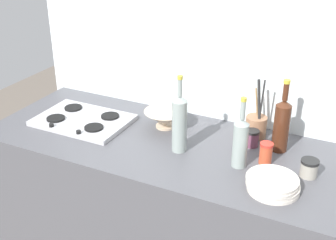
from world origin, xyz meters
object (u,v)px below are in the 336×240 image
Objects in this scene: plate_stack at (273,184)px; wine_bottle_leftmost at (282,124)px; wine_bottle_mid_right at (179,123)px; condiment_jar_front at (252,138)px; condiment_jar_spare at (266,153)px; utensil_crock at (256,125)px; stovetop_hob at (83,120)px; condiment_jar_rear at (309,169)px; wine_bottle_mid_left at (240,141)px; mixing_bowl at (165,118)px.

plate_stack is 0.62× the size of wine_bottle_leftmost.
wine_bottle_mid_right is (-0.41, -0.21, 0.01)m from wine_bottle_leftmost.
condiment_jar_spare is at bearing -51.97° from condiment_jar_front.
stovetop_hob is at bearing -164.03° from utensil_crock.
wine_bottle_mid_right is at bearing -170.68° from condiment_jar_spare.
condiment_jar_rear is at bearing -45.78° from wine_bottle_leftmost.
condiment_jar_front is at bearing 9.57° from stovetop_hob.
condiment_jar_rear is at bearing 8.97° from wine_bottle_mid_left.
condiment_jar_rear is (0.29, -0.15, -0.00)m from condiment_jar_front.
plate_stack is 0.59× the size of wine_bottle_mid_right.
wine_bottle_mid_right reaches higher than utensil_crock.
plate_stack is at bearing -26.19° from mixing_bowl.
wine_bottle_leftmost is 1.14× the size of utensil_crock.
condiment_jar_front is (-0.18, 0.31, 0.01)m from plate_stack.
stovetop_hob is 0.87m from wine_bottle_mid_left.
mixing_bowl is at bearing 19.20° from stovetop_hob.
wine_bottle_mid_right is 0.40m from condiment_jar_spare.
stovetop_hob is 1.05m from plate_stack.
utensil_crock is at bearing 149.21° from wine_bottle_leftmost.
utensil_crock is 3.75× the size of condiment_jar_front.
stovetop_hob is 0.96m from condiment_jar_spare.
condiment_jar_spare reaches higher than condiment_jar_front.
wine_bottle_mid_left is at bearing 146.61° from plate_stack.
plate_stack is 2.17× the size of condiment_jar_spare.
plate_stack is 0.35m from wine_bottle_leftmost.
mixing_bowl is (-0.63, 0.31, 0.02)m from plate_stack.
condiment_jar_rear is 0.19m from condiment_jar_spare.
wine_bottle_leftmost is at bearing 134.22° from condiment_jar_rear.
wine_bottle_leftmost is at bearing 8.14° from condiment_jar_front.
wine_bottle_mid_right is 4.79× the size of condiment_jar_rear.
utensil_crock is at bearing 140.22° from condiment_jar_rear.
wine_bottle_mid_left is 0.29m from wine_bottle_mid_right.
condiment_jar_front reaches higher than condiment_jar_rear.
condiment_jar_front is 0.16m from condiment_jar_spare.
wine_bottle_leftmost is 0.17m from utensil_crock.
mixing_bowl reaches higher than plate_stack.
plate_stack is 0.50m from wine_bottle_mid_right.
condiment_jar_spare is (-0.19, 0.03, 0.01)m from condiment_jar_rear.
stovetop_hob is 1.47× the size of wine_bottle_mid_left.
utensil_crock reaches higher than stovetop_hob.
condiment_jar_spare is (0.55, -0.12, 0.00)m from mixing_bowl.
wine_bottle_mid_left is 0.14m from condiment_jar_spare.
condiment_jar_spare is at bearing 9.32° from wine_bottle_mid_right.
mixing_bowl is (-0.58, -0.02, -0.09)m from wine_bottle_leftmost.
plate_stack is at bearing -123.80° from condiment_jar_rear.
plate_stack is at bearing -65.29° from utensil_crock.
utensil_crock is (-0.19, 0.41, 0.03)m from plate_stack.
stovetop_hob is at bearing -170.61° from wine_bottle_leftmost.
condiment_jar_front is at bearing 0.39° from mixing_bowl.
stovetop_hob is 0.59m from wine_bottle_mid_right.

